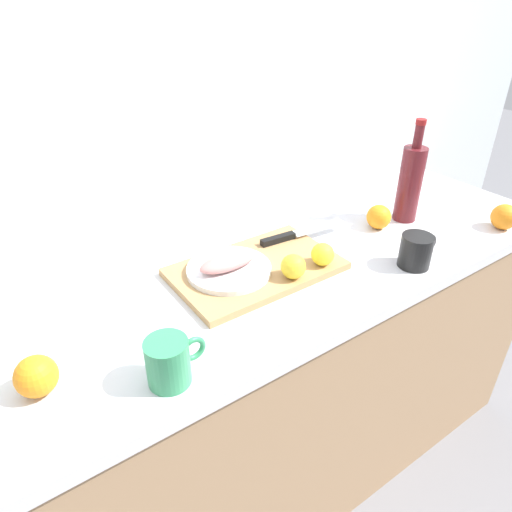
{
  "coord_description": "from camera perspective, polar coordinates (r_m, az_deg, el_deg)",
  "views": [
    {
      "loc": [
        -0.62,
        -0.85,
        1.58
      ],
      "look_at": [
        -0.02,
        0.01,
        0.95
      ],
      "focal_mm": 32.48,
      "sensor_mm": 36.0,
      "label": 1
    }
  ],
  "objects": [
    {
      "name": "coffee_mug_1",
      "position": [
        1.33,
        19.14,
        0.62
      ],
      "size": [
        0.13,
        0.09,
        0.09
      ],
      "color": "black",
      "rests_on": "kitchen_counter"
    },
    {
      "name": "white_plate",
      "position": [
        1.21,
        -3.34,
        -1.67
      ],
      "size": [
        0.22,
        0.22,
        0.01
      ],
      "primitive_type": "cylinder",
      "color": "white",
      "rests_on": "cutting_board"
    },
    {
      "name": "orange_2",
      "position": [
        1.64,
        28.26,
        4.28
      ],
      "size": [
        0.08,
        0.08,
        0.08
      ],
      "primitive_type": "sphere",
      "color": "orange",
      "rests_on": "kitchen_counter"
    },
    {
      "name": "orange_0",
      "position": [
        1.51,
        14.79,
        4.74
      ],
      "size": [
        0.08,
        0.08,
        0.08
      ],
      "primitive_type": "sphere",
      "color": "orange",
      "rests_on": "kitchen_counter"
    },
    {
      "name": "ground_plane",
      "position": [
        1.9,
        0.7,
        -25.32
      ],
      "size": [
        12.0,
        12.0,
        0.0
      ],
      "primitive_type": "plane",
      "color": "slate"
    },
    {
      "name": "back_wall",
      "position": [
        1.37,
        -7.27,
        16.83
      ],
      "size": [
        3.2,
        0.05,
        2.5
      ],
      "primitive_type": "cube",
      "color": "silver",
      "rests_on": "ground_plane"
    },
    {
      "name": "lemon_1",
      "position": [
        1.24,
        8.21,
        0.22
      ],
      "size": [
        0.06,
        0.06,
        0.06
      ],
      "primitive_type": "sphere",
      "color": "yellow",
      "rests_on": "cutting_board"
    },
    {
      "name": "kitchen_counter",
      "position": [
        1.54,
        0.81,
        -16.03
      ],
      "size": [
        2.0,
        0.6,
        0.9
      ],
      "color": "#9E7A56",
      "rests_on": "ground_plane"
    },
    {
      "name": "fish_fillet",
      "position": [
        1.2,
        -3.38,
        -0.65
      ],
      "size": [
        0.17,
        0.07,
        0.04
      ],
      "primitive_type": "ellipsoid",
      "color": "tan",
      "rests_on": "white_plate"
    },
    {
      "name": "orange_1",
      "position": [
        0.99,
        -25.44,
        -13.22
      ],
      "size": [
        0.08,
        0.08,
        0.08
      ],
      "primitive_type": "sphere",
      "color": "orange",
      "rests_on": "kitchen_counter"
    },
    {
      "name": "wine_bottle",
      "position": [
        1.55,
        18.45,
        8.62
      ],
      "size": [
        0.07,
        0.07,
        0.33
      ],
      "color": "#59191E",
      "rests_on": "kitchen_counter"
    },
    {
      "name": "cutting_board",
      "position": [
        1.24,
        -0.0,
        -1.58
      ],
      "size": [
        0.44,
        0.27,
        0.02
      ],
      "primitive_type": "cube",
      "color": "tan",
      "rests_on": "kitchen_counter"
    },
    {
      "name": "chef_knife",
      "position": [
        1.37,
        4.61,
        2.64
      ],
      "size": [
        0.29,
        0.05,
        0.02
      ],
      "rotation": [
        0.0,
        0.0,
        -0.09
      ],
      "color": "silver",
      "rests_on": "cutting_board"
    },
    {
      "name": "lemon_0",
      "position": [
        1.18,
        4.61,
        -1.29
      ],
      "size": [
        0.06,
        0.06,
        0.06
      ],
      "primitive_type": "sphere",
      "color": "yellow",
      "rests_on": "cutting_board"
    },
    {
      "name": "coffee_mug_0",
      "position": [
        0.93,
        -10.65,
        -12.65
      ],
      "size": [
        0.13,
        0.09,
        0.1
      ],
      "color": "#338C59",
      "rests_on": "kitchen_counter"
    }
  ]
}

